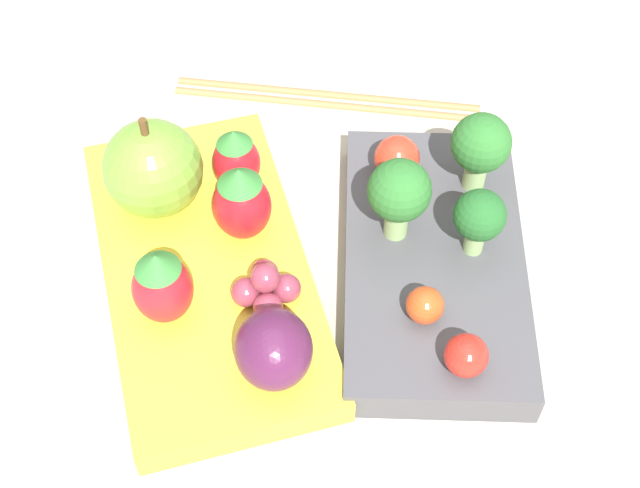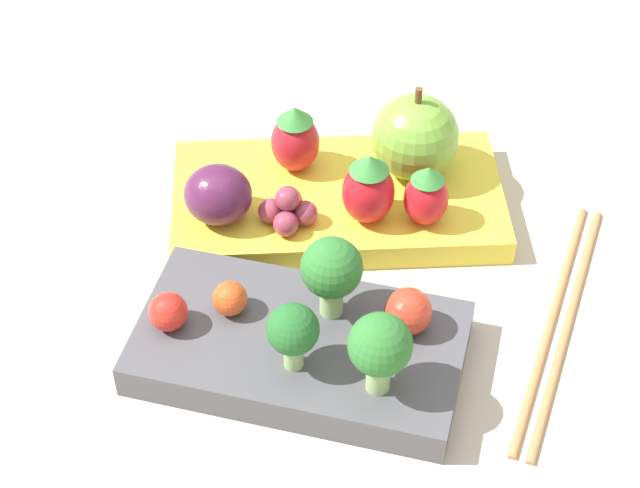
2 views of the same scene
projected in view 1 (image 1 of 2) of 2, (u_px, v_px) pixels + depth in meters
ground_plane at (325, 278)px, 0.52m from camera, size 4.00×4.00×0.00m
bento_box_savoury at (433, 263)px, 0.51m from camera, size 0.20×0.13×0.02m
bento_box_fruit at (206, 272)px, 0.51m from camera, size 0.23×0.14×0.02m
broccoli_floret_0 at (479, 217)px, 0.48m from camera, size 0.03×0.03×0.04m
broccoli_floret_1 at (399, 193)px, 0.49m from camera, size 0.04×0.04×0.05m
broccoli_floret_2 at (481, 145)px, 0.51m from camera, size 0.04×0.04×0.05m
cherry_tomato_0 at (397, 158)px, 0.53m from camera, size 0.03×0.03×0.03m
cherry_tomato_1 at (425, 305)px, 0.47m from camera, size 0.02×0.02×0.02m
cherry_tomato_2 at (466, 356)px, 0.45m from camera, size 0.02×0.02×0.02m
apple at (153, 169)px, 0.51m from camera, size 0.06×0.06×0.07m
strawberry_0 at (162, 286)px, 0.47m from camera, size 0.03×0.03×0.05m
strawberry_1 at (236, 159)px, 0.53m from camera, size 0.03×0.03×0.04m
strawberry_2 at (242, 202)px, 0.50m from camera, size 0.03×0.03×0.05m
plum at (273, 349)px, 0.45m from camera, size 0.04×0.04×0.04m
grape_cluster at (266, 288)px, 0.48m from camera, size 0.04×0.04×0.03m
chopsticks_pair at (327, 97)px, 0.61m from camera, size 0.07×0.21×0.01m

